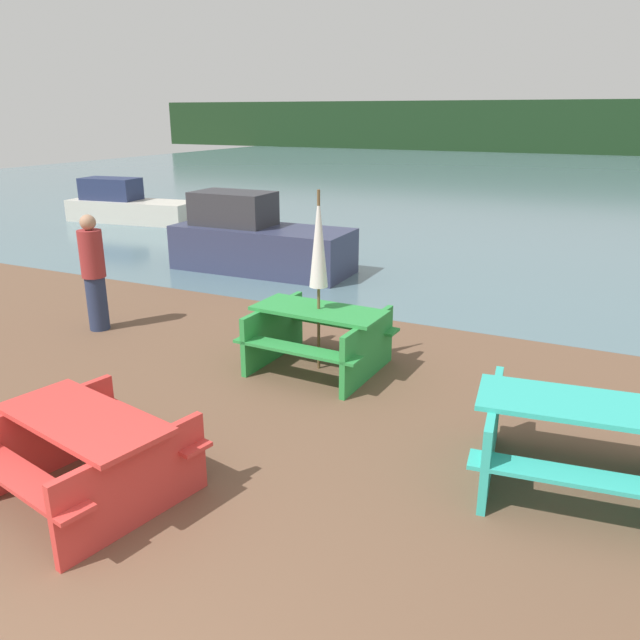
# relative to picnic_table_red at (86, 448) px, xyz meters

# --- Properties ---
(water) EXTENTS (60.00, 50.00, 0.00)m
(water) POSITION_rel_picnic_table_red_xyz_m (1.15, 30.53, -0.45)
(water) COLOR slate
(water) RESTS_ON ground_plane
(far_treeline) EXTENTS (80.00, 1.60, 4.00)m
(far_treeline) POSITION_rel_picnic_table_red_xyz_m (1.15, 50.53, 1.55)
(far_treeline) COLOR #193319
(far_treeline) RESTS_ON water
(picnic_table_red) EXTENTS (1.80, 1.67, 0.74)m
(picnic_table_red) POSITION_rel_picnic_table_red_xyz_m (0.00, 0.00, 0.00)
(picnic_table_red) COLOR red
(picnic_table_red) RESTS_ON ground_plane
(picnic_table_teal) EXTENTS (1.95, 1.58, 0.80)m
(picnic_table_teal) POSITION_rel_picnic_table_red_xyz_m (3.69, 1.92, 0.03)
(picnic_table_teal) COLOR #33B7A8
(picnic_table_teal) RESTS_ON ground_plane
(picnic_table_green) EXTENTS (1.68, 1.45, 0.79)m
(picnic_table_green) POSITION_rel_picnic_table_red_xyz_m (0.52, 3.31, 0.02)
(picnic_table_green) COLOR green
(picnic_table_green) RESTS_ON ground_plane
(umbrella_white) EXTENTS (0.22, 0.22, 2.23)m
(umbrella_white) POSITION_rel_picnic_table_red_xyz_m (0.52, 3.31, 1.18)
(umbrella_white) COLOR brown
(umbrella_white) RESTS_ON ground_plane
(boat) EXTENTS (3.66, 1.46, 1.56)m
(boat) POSITION_rel_picnic_table_red_xyz_m (-2.87, 7.43, 0.15)
(boat) COLOR #333856
(boat) RESTS_ON water
(boat_second) EXTENTS (3.94, 1.71, 1.25)m
(boat_second) POSITION_rel_picnic_table_red_xyz_m (-9.47, 10.93, 0.01)
(boat_second) COLOR beige
(boat_second) RESTS_ON water
(person) EXTENTS (0.34, 0.34, 1.71)m
(person) POSITION_rel_picnic_table_red_xyz_m (-3.08, 3.24, 0.41)
(person) COLOR #283351
(person) RESTS_ON ground_plane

